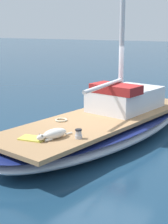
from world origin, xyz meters
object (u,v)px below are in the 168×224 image
dog_white (54,134)px  deck_towel (33,138)px  deck_winch (79,134)px  coiled_rope (61,120)px  sailboat_main (101,128)px

dog_white → deck_towel: 0.46m
dog_white → deck_winch: (0.47, 0.27, -0.01)m
deck_winch → coiled_rope: bearing=136.3°
deck_towel → coiled_rope: bearing=99.0°
sailboat_main → dog_white: size_ratio=8.23×
coiled_rope → deck_towel: size_ratio=0.58×
dog_white → deck_winch: 0.54m
dog_white → deck_towel: dog_white is taller
deck_winch → coiled_rope: deck_winch is taller
sailboat_main → dog_white: bearing=-92.8°
dog_white → deck_winch: size_ratio=4.38×
deck_winch → deck_towel: (-0.86, -0.51, -0.08)m
dog_white → deck_winch: dog_white is taller
deck_winch → deck_towel: deck_winch is taller
sailboat_main → deck_winch: size_ratio=36.09×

